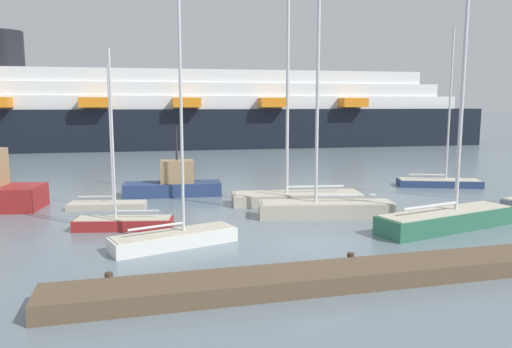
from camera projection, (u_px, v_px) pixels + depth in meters
name	position (u px, v px, depth m)	size (l,w,h in m)	color
ground_plane	(314.00, 245.00, 20.00)	(600.00, 600.00, 0.00)	slate
dock_pier	(363.00, 274.00, 15.79)	(19.71, 1.98, 0.67)	brown
sailboat_0	(447.00, 217.00, 22.42)	(7.44, 3.34, 10.50)	#2D6B51
sailboat_1	(107.00, 203.00, 26.83)	(4.30, 1.96, 7.79)	#BCB29E
sailboat_2	(297.00, 193.00, 28.14)	(7.58, 2.94, 14.43)	#BCB29E
sailboat_3	(123.00, 221.00, 22.46)	(4.56, 2.09, 8.09)	maroon
sailboat_4	(175.00, 235.00, 19.75)	(5.27, 2.82, 9.59)	white
sailboat_5	(439.00, 180.00, 34.06)	(5.77, 3.37, 10.72)	navy
sailboat_6	(326.00, 205.00, 24.85)	(6.97, 2.96, 11.71)	#BCB29E
fishing_boat_1	(174.00, 183.00, 30.73)	(6.12, 2.44, 4.29)	navy
cruise_ship	(142.00, 112.00, 64.81)	(91.98, 17.93, 14.54)	black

